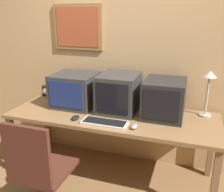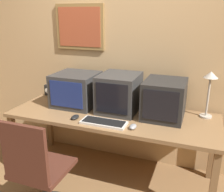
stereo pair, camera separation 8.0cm
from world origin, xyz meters
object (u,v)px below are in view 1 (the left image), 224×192
Objects in this scene: keyboard_main at (105,123)px; mouse_near_keyboard at (134,126)px; monitor_left at (75,90)px; office_chair at (41,178)px; desk_clock at (47,91)px; monitor_center at (119,93)px; desk_lamp at (209,83)px; monitor_right at (164,98)px; mouse_far_corner at (75,118)px.

keyboard_main is 4.23× the size of mouse_near_keyboard.
monitor_left is 0.62m from keyboard_main.
monitor_left is at bearing 153.96° from mouse_near_keyboard.
keyboard_main is 0.72m from office_chair.
monitor_center is at bearing -10.44° from desk_clock.
keyboard_main is at bearing -29.73° from desk_clock.
mouse_near_keyboard is 0.22× the size of desk_lamp.
office_chair reaches higher than keyboard_main.
desk_lamp is 0.49× the size of office_chair.
office_chair is (0.59, -1.07, -0.39)m from desk_clock.
monitor_left is at bearing -179.66° from monitor_center.
monitor_right is 0.89m from mouse_far_corner.
office_chair is at bearing -140.92° from desk_lamp.
keyboard_main is at bearing -37.54° from monitor_left.
mouse_far_corner is 0.86m from desk_clock.
monitor_center is 0.47m from monitor_right.
desk_clock is 0.14× the size of office_chair.
mouse_far_corner is (-0.31, 0.01, 0.00)m from keyboard_main.
monitor_center reaches higher than monitor_left.
desk_clock is at bearing 178.57° from desk_lamp.
desk_lamp is (0.60, 0.51, 0.32)m from mouse_near_keyboard.
desk_lamp reaches higher than mouse_far_corner.
monitor_center is 0.52m from mouse_far_corner.
desk_lamp reaches higher than office_chair.
mouse_far_corner is at bearing -64.44° from monitor_left.
mouse_far_corner is (0.17, -0.36, -0.16)m from monitor_left.
desk_lamp is at bearing 29.68° from keyboard_main.
mouse_near_keyboard reaches higher than mouse_far_corner.
mouse_near_keyboard is at bearing -139.82° from desk_lamp.
desk_lamp is (1.19, 0.50, 0.33)m from mouse_far_corner.
monitor_center reaches higher than monitor_right.
office_chair is at bearing -114.21° from monitor_center.
monitor_left reaches higher than mouse_far_corner.
mouse_far_corner reaches higher than keyboard_main.
desk_lamp is at bearing -1.43° from desk_clock.
desk_clock is (-0.97, 0.55, 0.05)m from keyboard_main.
monitor_center is at bearing 65.79° from office_chair.
monitor_right reaches higher than monitor_left.
monitor_center reaches higher than mouse_far_corner.
monitor_left is at bearing 96.41° from office_chair.
desk_lamp is at bearing 5.82° from monitor_left.
desk_clock is 1.87m from desk_lamp.
mouse_far_corner is at bearing 82.33° from office_chair.
monitor_right reaches higher than mouse_far_corner.
mouse_near_keyboard is 0.85m from desk_lamp.
office_chair reaches higher than desk_clock.
mouse_far_corner is 0.23× the size of desk_lamp.
office_chair is (-0.07, -0.53, -0.34)m from mouse_far_corner.
desk_clock is at bearing 169.56° from monitor_center.
monitor_center is at bearing 86.42° from keyboard_main.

